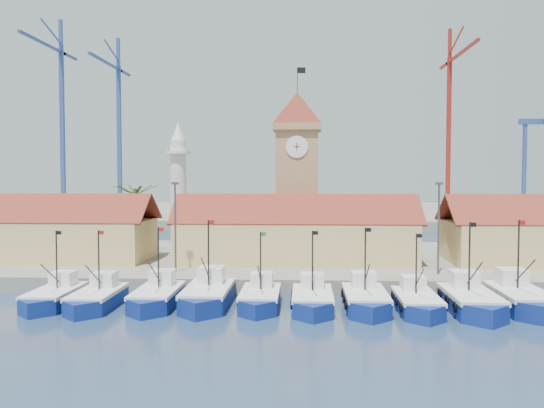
# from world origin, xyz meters

# --- Properties ---
(ground) EXTENTS (400.00, 400.00, 0.00)m
(ground) POSITION_xyz_m (0.00, 0.00, 0.00)
(ground) COLOR navy
(ground) RESTS_ON ground
(quay) EXTENTS (140.00, 32.00, 1.50)m
(quay) POSITION_xyz_m (0.00, 24.00, 0.75)
(quay) COLOR gray
(quay) RESTS_ON ground
(terminal) EXTENTS (240.00, 80.00, 2.00)m
(terminal) POSITION_xyz_m (0.00, 110.00, 1.00)
(terminal) COLOR gray
(terminal) RESTS_ON ground
(boat_0) EXTENTS (3.28, 9.00, 6.81)m
(boat_0) POSITION_xyz_m (-20.57, 2.54, 0.70)
(boat_0) COLOR navy
(boat_0) RESTS_ON ground
(boat_1) EXTENTS (3.33, 9.11, 6.89)m
(boat_1) POSITION_xyz_m (-16.69, 2.08, 0.71)
(boat_1) COLOR navy
(boat_1) RESTS_ON ground
(boat_2) EXTENTS (3.44, 9.42, 7.13)m
(boat_2) POSITION_xyz_m (-11.72, 2.85, 0.74)
(boat_2) COLOR navy
(boat_2) RESTS_ON ground
(boat_3) EXTENTS (3.75, 10.27, 7.77)m
(boat_3) POSITION_xyz_m (-7.42, 3.18, 0.80)
(boat_3) COLOR navy
(boat_3) RESTS_ON ground
(boat_4) EXTENTS (3.25, 8.92, 6.75)m
(boat_4) POSITION_xyz_m (-2.86, 2.95, 0.70)
(boat_4) COLOR navy
(boat_4) RESTS_ON ground
(boat_5) EXTENTS (3.35, 9.17, 6.94)m
(boat_5) POSITION_xyz_m (1.58, 2.34, 0.72)
(boat_5) COLOR navy
(boat_5) RESTS_ON ground
(boat_6) EXTENTS (3.48, 9.54, 7.22)m
(boat_6) POSITION_xyz_m (6.02, 2.51, 0.75)
(boat_6) COLOR navy
(boat_6) RESTS_ON ground
(boat_7) EXTENTS (3.27, 8.96, 6.78)m
(boat_7) POSITION_xyz_m (10.16, 1.86, 0.70)
(boat_7) COLOR navy
(boat_7) RESTS_ON ground
(boat_8) EXTENTS (3.75, 10.27, 7.77)m
(boat_8) POSITION_xyz_m (14.58, 2.05, 0.80)
(boat_8) COLOR navy
(boat_8) RESTS_ON ground
(boat_9) EXTENTS (3.81, 10.43, 7.89)m
(boat_9) POSITION_xyz_m (18.94, 3.13, 0.82)
(boat_9) COLOR navy
(boat_9) RESTS_ON ground
(hall_left) EXTENTS (31.20, 10.13, 7.61)m
(hall_left) POSITION_xyz_m (-32.00, 20.00, 3.99)
(hall_left) COLOR tan
(hall_left) RESTS_ON quay
(hall_center) EXTENTS (27.04, 10.13, 7.61)m
(hall_center) POSITION_xyz_m (0.00, 20.00, 3.99)
(hall_center) COLOR tan
(hall_center) RESTS_ON quay
(clock_tower) EXTENTS (5.80, 5.80, 22.70)m
(clock_tower) POSITION_xyz_m (0.00, 26.00, 11.96)
(clock_tower) COLOR tan
(clock_tower) RESTS_ON quay
(minaret) EXTENTS (3.00, 3.00, 16.30)m
(minaret) POSITION_xyz_m (-15.00, 28.00, 9.73)
(minaret) COLOR silver
(minaret) RESTS_ON quay
(palm_tree) EXTENTS (5.60, 5.03, 8.39)m
(palm_tree) POSITION_xyz_m (-20.00, 26.00, 6.25)
(palm_tree) COLOR brown
(palm_tree) RESTS_ON quay
(lamp_posts) EXTENTS (80.70, 0.25, 9.03)m
(lamp_posts) POSITION_xyz_m (0.50, 12.00, 6.48)
(lamp_posts) COLOR #3F3F44
(lamp_posts) RESTS_ON quay
(crane_blue_far) EXTENTS (1.00, 32.51, 47.63)m
(crane_blue_far) POSITION_xyz_m (-59.81, 100.75, 28.38)
(crane_blue_far) COLOR #2D4789
(crane_blue_far) RESTS_ON terminal
(crane_blue_near) EXTENTS (1.00, 31.52, 44.26)m
(crane_blue_near) POSITION_xyz_m (-47.17, 106.81, 26.46)
(crane_blue_near) COLOR #2D4789
(crane_blue_near) RESTS_ON terminal
(crane_red_right) EXTENTS (1.00, 34.96, 44.89)m
(crane_red_right) POSITION_xyz_m (36.65, 103.34, 27.10)
(crane_red_right) COLOR maroon
(crane_red_right) RESTS_ON terminal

